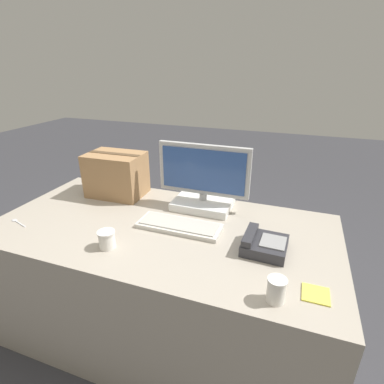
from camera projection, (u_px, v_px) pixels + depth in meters
name	position (u px, v px, depth m)	size (l,w,h in m)	color
ground_plane	(166.00, 327.00, 1.88)	(12.00, 12.00, 0.00)	#38383D
office_desk	(164.00, 281.00, 1.73)	(1.80, 0.90, 0.73)	#A89E8E
monitor	(203.00, 185.00, 1.74)	(0.54, 0.25, 0.38)	white
keyboard	(179.00, 226.00, 1.56)	(0.44, 0.16, 0.03)	beige
desk_phone	(263.00, 244.00, 1.37)	(0.20, 0.20, 0.08)	#2D2D33
paper_cup_left	(107.00, 239.00, 1.39)	(0.08, 0.08, 0.09)	white
paper_cup_right	(276.00, 290.00, 1.07)	(0.07, 0.07, 0.10)	white
spoon	(17.00, 222.00, 1.62)	(0.14, 0.06, 0.00)	silver
cardboard_box	(116.00, 174.00, 1.91)	(0.36, 0.26, 0.28)	#9E754C
sticky_note_pad	(316.00, 294.00, 1.12)	(0.10, 0.10, 0.01)	#E5DB4C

